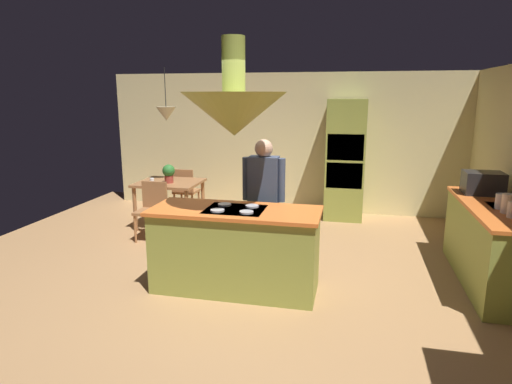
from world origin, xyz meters
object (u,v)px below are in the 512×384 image
oven_tower (345,160)px  dining_table (170,188)px  potted_plant_on_table (169,173)px  canister_tea (502,201)px  kitchen_island (235,249)px  microwave_on_counter (483,183)px  chair_by_back_wall (185,189)px  cup_on_table (152,181)px  person_at_island (264,196)px  chair_facing_island (152,206)px  canister_sugar (507,203)px

oven_tower → dining_table: bearing=-157.8°
potted_plant_on_table → canister_tea: bearing=-16.8°
oven_tower → potted_plant_on_table: bearing=-155.9°
potted_plant_on_table → kitchen_island: bearing=-50.4°
dining_table → potted_plant_on_table: bearing=-67.1°
potted_plant_on_table → canister_tea: size_ratio=1.79×
dining_table → canister_tea: 4.78m
canister_tea → microwave_on_counter: microwave_on_counter is taller
chair_by_back_wall → cup_on_table: size_ratio=9.67×
person_at_island → potted_plant_on_table: size_ratio=5.46×
oven_tower → chair_facing_island: bearing=-147.3°
kitchen_island → dining_table: kitchen_island is taller
dining_table → potted_plant_on_table: (0.04, -0.09, 0.28)m
chair_facing_island → canister_sugar: 4.67m
chair_facing_island → canister_tea: (4.54, -0.79, 0.51)m
cup_on_table → canister_tea: canister_tea is taller
kitchen_island → canister_sugar: size_ratio=8.99×
canister_tea → microwave_on_counter: 0.76m
dining_table → person_at_island: (1.88, -1.45, 0.28)m
chair_by_back_wall → microwave_on_counter: size_ratio=1.89×
canister_tea → potted_plant_on_table: bearing=163.2°
potted_plant_on_table → canister_sugar: 4.76m
dining_table → microwave_on_counter: microwave_on_counter is taller
chair_by_back_wall → chair_facing_island: bearing=90.0°
kitchen_island → dining_table: size_ratio=1.86×
chair_by_back_wall → canister_tea: bearing=155.1°
chair_by_back_wall → potted_plant_on_table: bearing=92.9°
microwave_on_counter → chair_by_back_wall: bearing=163.5°
oven_tower → chair_by_back_wall: bearing=-170.1°
person_at_island → potted_plant_on_table: bearing=143.6°
kitchen_island → oven_tower: (1.10, 3.24, 0.57)m
dining_table → chair_facing_island: chair_facing_island is taller
person_at_island → canister_sugar: person_at_island is taller
dining_table → person_at_island: person_at_island is taller
canister_tea → microwave_on_counter: bearing=90.0°
dining_table → canister_sugar: canister_sugar is taller
cup_on_table → canister_tea: (4.74, -1.23, 0.21)m
person_at_island → chair_facing_island: person_at_island is taller
dining_table → cup_on_table: 0.33m
canister_sugar → microwave_on_counter: (0.00, 0.94, 0.04)m
dining_table → cup_on_table: cup_on_table is taller
person_at_island → microwave_on_counter: (2.66, 0.76, 0.14)m
chair_facing_island → potted_plant_on_table: 0.71m
cup_on_table → microwave_on_counter: (4.74, -0.47, 0.27)m
oven_tower → microwave_on_counter: 2.53m
oven_tower → cup_on_table: size_ratio=23.20×
dining_table → chair_by_back_wall: chair_by_back_wall is taller
canister_sugar → microwave_on_counter: size_ratio=0.45×
kitchen_island → cup_on_table: 2.70m
dining_table → chair_by_back_wall: (0.00, 0.66, -0.15)m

